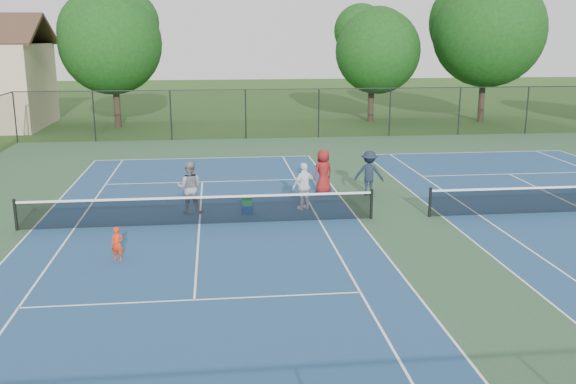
{
  "coord_description": "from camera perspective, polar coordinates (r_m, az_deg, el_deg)",
  "views": [
    {
      "loc": [
        -6.39,
        -21.03,
        6.31
      ],
      "look_at": [
        -4.09,
        -1.0,
        1.3
      ],
      "focal_mm": 40.0,
      "sensor_mm": 36.0,
      "label": 1
    }
  ],
  "objects": [
    {
      "name": "ground",
      "position": [
        22.87,
        9.95,
        -2.28
      ],
      "size": [
        140.0,
        140.0,
        0.0
      ],
      "primitive_type": "plane",
      "color": "#234716",
      "rests_on": "ground"
    },
    {
      "name": "court_pad",
      "position": [
        22.87,
        9.95,
        -2.27
      ],
      "size": [
        36.0,
        36.0,
        0.01
      ],
      "primitive_type": "cube",
      "color": "#2A4A2A",
      "rests_on": "ground"
    },
    {
      "name": "tennis_court_left",
      "position": [
        21.94,
        -7.89,
        -2.63
      ],
      "size": [
        12.0,
        23.83,
        1.07
      ],
      "color": "navy",
      "rests_on": "ground"
    },
    {
      "name": "perimeter_fence",
      "position": [
        22.48,
        10.12,
        1.64
      ],
      "size": [
        36.08,
        36.08,
        3.02
      ],
      "color": "black",
      "rests_on": "ground"
    },
    {
      "name": "tree_back_a",
      "position": [
        45.51,
        -15.31,
        13.13
      ],
      "size": [
        6.8,
        6.8,
        9.15
      ],
      "color": "#2D2116",
      "rests_on": "ground"
    },
    {
      "name": "tree_back_c",
      "position": [
        47.43,
        7.53,
        12.83
      ],
      "size": [
        6.0,
        6.0,
        8.4
      ],
      "color": "#2D2116",
      "rests_on": "ground"
    },
    {
      "name": "tree_back_d",
      "position": [
        49.03,
        17.27,
        13.95
      ],
      "size": [
        7.8,
        7.8,
        10.37
      ],
      "color": "#2D2116",
      "rests_on": "ground"
    },
    {
      "name": "child_player",
      "position": [
        18.88,
        -14.94,
        -4.47
      ],
      "size": [
        0.42,
        0.34,
        0.99
      ],
      "primitive_type": "imported",
      "rotation": [
        0.0,
        0.0,
        -0.33
      ],
      "color": "red",
      "rests_on": "ground"
    },
    {
      "name": "instructor",
      "position": [
        23.16,
        -8.75,
        0.41
      ],
      "size": [
        0.98,
        0.79,
        1.9
      ],
      "primitive_type": "imported",
      "rotation": [
        0.0,
        0.0,
        3.06
      ],
      "color": "gray",
      "rests_on": "ground"
    },
    {
      "name": "bystander_a",
      "position": [
        23.41,
        1.46,
        0.53
      ],
      "size": [
        1.11,
        0.86,
        1.75
      ],
      "primitive_type": "imported",
      "rotation": [
        0.0,
        0.0,
        3.63
      ],
      "color": "white",
      "rests_on": "ground"
    },
    {
      "name": "bystander_b",
      "position": [
        25.65,
        7.22,
        1.67
      ],
      "size": [
        1.31,
        1.0,
        1.8
      ],
      "primitive_type": "imported",
      "rotation": [
        0.0,
        0.0,
        2.82
      ],
      "color": "#162032",
      "rests_on": "ground"
    },
    {
      "name": "bystander_c",
      "position": [
        25.75,
        3.15,
        1.8
      ],
      "size": [
        1.05,
        0.93,
        1.8
      ],
      "primitive_type": "imported",
      "rotation": [
        0.0,
        0.0,
        3.65
      ],
      "color": "maroon",
      "rests_on": "ground"
    },
    {
      "name": "ball_crate",
      "position": [
        23.03,
        -3.64,
        -1.57
      ],
      "size": [
        0.43,
        0.33,
        0.32
      ],
      "primitive_type": "cube",
      "rotation": [
        0.0,
        0.0,
        -0.15
      ],
      "color": "navy",
      "rests_on": "ground"
    },
    {
      "name": "ball_hopper",
      "position": [
        22.94,
        -3.65,
        -0.75
      ],
      "size": [
        0.36,
        0.29,
        0.36
      ],
      "primitive_type": "cube",
      "rotation": [
        0.0,
        0.0,
        -0.07
      ],
      "color": "green",
      "rests_on": "ball_crate"
    }
  ]
}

